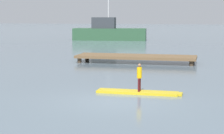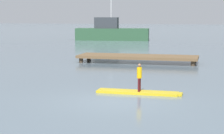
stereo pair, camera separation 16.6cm
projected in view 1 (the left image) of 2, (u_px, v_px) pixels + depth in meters
name	position (u px, v px, depth m)	size (l,w,h in m)	color
ground_plane	(117.00, 102.00, 15.48)	(240.00, 240.00, 0.00)	slate
paddleboard_near	(139.00, 92.00, 17.06)	(3.57, 0.75, 0.10)	gold
paddler_child_solo	(139.00, 76.00, 16.97)	(0.21, 0.40, 1.16)	#4C1419
fishing_boat_green_midground	(109.00, 32.00, 51.49)	(9.32, 3.05, 6.19)	#2D5638
floating_dock	(136.00, 57.00, 27.85)	(8.12, 2.39, 0.50)	brown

